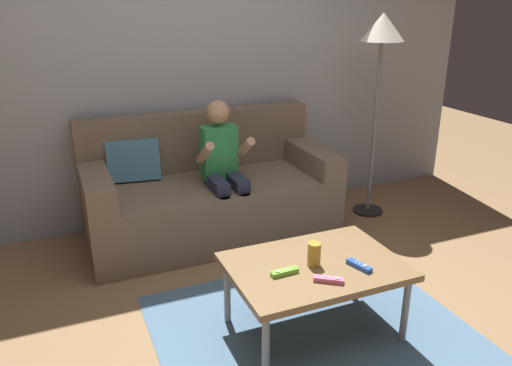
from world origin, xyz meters
name	(u,v)px	position (x,y,z in m)	size (l,w,h in m)	color
ground_plane	(298,357)	(0.00, 0.00, 0.00)	(9.86, 9.86, 0.00)	olive
wall_back	(184,56)	(0.00, 1.89, 1.25)	(4.93, 0.05, 2.50)	#999EA8
couch	(208,194)	(0.03, 1.50, 0.31)	(1.75, 0.80, 0.86)	#75604C
person_seated_on_couch	(224,166)	(0.09, 1.32, 0.57)	(0.34, 0.42, 1.01)	#282D47
coffee_table	(315,270)	(0.16, 0.15, 0.37)	(0.86, 0.61, 0.40)	brown
area_rug	(312,330)	(0.16, 0.15, 0.00)	(1.60, 1.34, 0.01)	slate
game_remote_pink_near_edge	(329,280)	(0.13, -0.03, 0.42)	(0.14, 0.11, 0.03)	pink
game_remote_blue_center	(359,266)	(0.34, 0.03, 0.42)	(0.07, 0.14, 0.03)	blue
game_remote_lime_far_corner	(285,272)	(-0.03, 0.12, 0.42)	(0.14, 0.04, 0.03)	#72C638
soda_can	(314,254)	(0.15, 0.14, 0.46)	(0.07, 0.07, 0.12)	#B78C2D
floor_lamp	(382,43)	(1.34, 1.36, 1.34)	(0.32, 0.32, 1.55)	black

